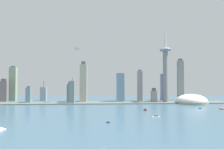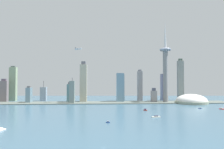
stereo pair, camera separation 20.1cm
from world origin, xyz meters
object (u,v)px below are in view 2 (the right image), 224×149
skyscraper_6 (163,87)px  skyscraper_12 (70,93)px  stadium_dome (191,101)px  observation_tower (165,66)px  skyscraper_0 (181,80)px  boat_3 (222,109)px  skyscraper_5 (154,96)px  skyscraper_7 (72,92)px  skyscraper_3 (123,87)px  skyscraper_4 (4,91)px  skyscraper_11 (140,86)px  skyscraper_9 (44,94)px  skyscraper_2 (120,87)px  skyscraper_8 (83,83)px  skyscraper_10 (13,84)px  airplane (78,49)px  boat_4 (200,108)px  skyscraper_1 (29,95)px  boat_1 (0,130)px  boat_0 (145,110)px  boat_5 (156,117)px  boat_6 (108,122)px

skyscraper_6 → skyscraper_12: bearing=-172.5°
stadium_dome → observation_tower: bearing=159.3°
skyscraper_0 → boat_3: size_ratio=10.07×
skyscraper_5 → skyscraper_7: size_ratio=0.59×
skyscraper_3 → skyscraper_4: size_ratio=1.23×
skyscraper_11 → boat_3: skyscraper_11 is taller
skyscraper_3 → skyscraper_9: size_ratio=1.35×
skyscraper_2 → skyscraper_8: skyscraper_8 is taller
skyscraper_10 → airplane: size_ratio=4.70×
skyscraper_12 → boat_4: bearing=-25.7°
skyscraper_8 → skyscraper_9: bearing=162.0°
skyscraper_0 → skyscraper_1: skyscraper_0 is taller
skyscraper_1 → boat_1: 394.06m
skyscraper_2 → airplane: size_ratio=3.69×
boat_0 → airplane: 323.21m
skyscraper_8 → boat_4: size_ratio=15.30×
skyscraper_0 → boat_0: size_ratio=17.18×
boat_5 → boat_4: bearing=28.5°
skyscraper_0 → skyscraper_1: (-551.12, -57.48, -50.76)m
boat_0 → boat_1: boat_0 is taller
skyscraper_12 → boat_5: bearing=-53.7°
boat_4 → skyscraper_2: bearing=155.2°
skyscraper_2 → skyscraper_11: 82.90m
skyscraper_1 → observation_tower: bearing=-1.4°
skyscraper_5 → boat_4: (84.98, -161.65, -21.23)m
boat_0 → boat_6: (-99.55, -142.71, -0.35)m
skyscraper_3 → skyscraper_8: 156.87m
boat_0 → observation_tower: bearing=95.4°
skyscraper_6 → skyscraper_12: skyscraper_6 is taller
skyscraper_4 → boat_1: (191.29, -412.91, -37.18)m
stadium_dome → airplane: size_ratio=3.80×
boat_3 → boat_6: boat_3 is taller
skyscraper_5 → skyscraper_10: skyscraper_10 is taller
skyscraper_4 → boat_6: size_ratio=11.76×
skyscraper_2 → skyscraper_7: (-163.06, -44.54, -13.66)m
stadium_dome → skyscraper_3: skyscraper_3 is taller
observation_tower → boat_5: size_ratio=15.39×
skyscraper_0 → boat_5: (-189.51, -343.91, -76.23)m
airplane → skyscraper_2: bearing=47.7°
skyscraper_7 → airplane: airplane is taller
skyscraper_8 → skyscraper_11: 209.76m
stadium_dome → skyscraper_1: bearing=175.7°
boat_6 → airplane: 386.06m
stadium_dome → boat_6: 410.66m
observation_tower → skyscraper_5: bearing=166.8°
skyscraper_6 → skyscraper_8: skyscraper_8 is taller
skyscraper_7 → skyscraper_12: bearing=105.7°
skyscraper_8 → boat_5: 356.95m
skyscraper_7 → boat_6: (109.66, -305.07, -36.24)m
skyscraper_1 → boat_3: bearing=-17.6°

